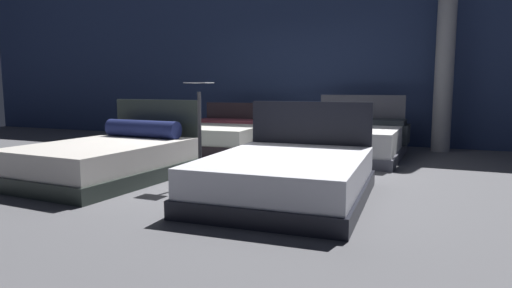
# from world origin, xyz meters

# --- Properties ---
(ground_plane) EXTENTS (18.00, 18.00, 0.02)m
(ground_plane) POSITION_xyz_m (0.00, 0.00, -0.01)
(ground_plane) COLOR #5B5B60
(showroom_back_wall) EXTENTS (18.00, 0.06, 3.50)m
(showroom_back_wall) POSITION_xyz_m (0.00, 3.19, 1.75)
(showroom_back_wall) COLOR navy
(showroom_back_wall) RESTS_ON ground_plane
(bed_0) EXTENTS (1.55, 2.11, 0.93)m
(bed_0) POSITION_xyz_m (-1.17, -1.40, 0.24)
(bed_0) COLOR #2A332E
(bed_0) RESTS_ON ground_plane
(bed_1) EXTENTS (1.63, 2.11, 0.93)m
(bed_1) POSITION_xyz_m (1.14, -1.45, 0.22)
(bed_1) COLOR black
(bed_1) RESTS_ON ground_plane
(bed_2) EXTENTS (1.68, 2.03, 0.80)m
(bed_2) POSITION_xyz_m (-1.13, 1.45, 0.23)
(bed_2) COLOR black
(bed_2) RESTS_ON ground_plane
(bed_3) EXTENTS (1.68, 2.13, 0.97)m
(bed_3) POSITION_xyz_m (1.16, 1.51, 0.26)
(bed_3) COLOR #525360
(bed_3) RESTS_ON ground_plane
(price_sign) EXTENTS (0.28, 0.24, 1.16)m
(price_sign) POSITION_xyz_m (0.00, -1.20, 0.45)
(price_sign) COLOR #3F3F44
(price_sign) RESTS_ON ground_plane
(support_pillar) EXTENTS (0.31, 0.31, 3.50)m
(support_pillar) POSITION_xyz_m (2.48, 2.72, 1.75)
(support_pillar) COLOR #99999E
(support_pillar) RESTS_ON ground_plane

